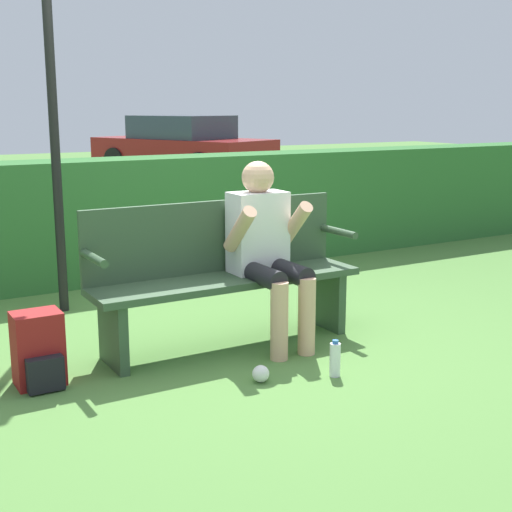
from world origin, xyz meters
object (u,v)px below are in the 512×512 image
(signpost, at_px, (52,94))
(parked_car, at_px, (182,147))
(backpack, at_px, (39,351))
(water_bottle, at_px, (335,359))
(park_bench, at_px, (223,272))
(person_seated, at_px, (266,244))

(signpost, relative_size, parked_car, 0.65)
(backpack, bearing_deg, water_bottle, -25.68)
(park_bench, xyz_separation_m, parked_car, (4.61, 10.78, 0.15))
(park_bench, distance_m, signpost, 1.86)
(backpack, bearing_deg, parked_car, 61.84)
(person_seated, xyz_separation_m, parked_car, (4.36, 10.91, -0.03))
(water_bottle, relative_size, signpost, 0.07)
(backpack, distance_m, parked_car, 12.38)
(signpost, bearing_deg, backpack, -110.39)
(person_seated, bearing_deg, water_bottle, -87.60)
(backpack, bearing_deg, park_bench, 6.15)
(signpost, height_order, parked_car, signpost)
(water_bottle, bearing_deg, park_bench, 107.89)
(person_seated, relative_size, parked_car, 0.26)
(person_seated, distance_m, backpack, 1.55)
(parked_car, bearing_deg, person_seated, 135.88)
(person_seated, xyz_separation_m, water_bottle, (0.03, -0.73, -0.56))
(park_bench, height_order, person_seated, person_seated)
(person_seated, relative_size, signpost, 0.40)
(park_bench, relative_size, signpost, 0.61)
(person_seated, distance_m, parked_car, 11.75)
(park_bench, height_order, signpost, signpost)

